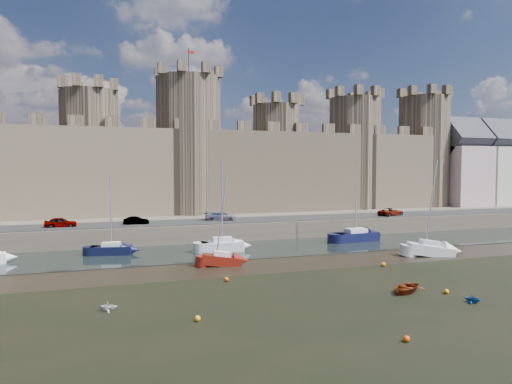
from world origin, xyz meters
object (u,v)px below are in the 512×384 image
(car_0, at_px, (61,222))
(car_2, at_px, (221,216))
(car_3, at_px, (391,212))
(sailboat_2, at_px, (222,245))
(car_1, at_px, (136,221))
(sailboat_4, at_px, (222,259))
(sailboat_3, at_px, (356,236))
(sailboat_1, at_px, (111,249))
(sailboat_5, at_px, (430,249))

(car_0, relative_size, car_2, 0.86)
(car_3, distance_m, sailboat_2, 31.38)
(car_1, xyz_separation_m, sailboat_4, (7.60, -17.52, -2.35))
(car_1, distance_m, sailboat_2, 13.99)
(sailboat_3, bearing_deg, car_3, 27.86)
(sailboat_2, distance_m, sailboat_3, 19.57)
(car_2, distance_m, sailboat_1, 17.91)
(sailboat_4, bearing_deg, sailboat_1, 146.30)
(car_2, relative_size, sailboat_2, 0.42)
(car_3, relative_size, sailboat_1, 0.50)
(sailboat_2, bearing_deg, sailboat_4, -99.43)
(car_0, height_order, sailboat_3, sailboat_3)
(sailboat_1, distance_m, sailboat_5, 37.19)
(car_1, xyz_separation_m, car_3, (39.47, -1.12, 0.08))
(sailboat_2, relative_size, sailboat_4, 1.16)
(sailboat_1, distance_m, sailboat_2, 12.97)
(car_0, distance_m, sailboat_1, 10.40)
(sailboat_2, xyz_separation_m, sailboat_3, (19.48, 1.90, -0.02))
(sailboat_2, xyz_separation_m, sailboat_5, (22.44, -9.79, -0.07))
(car_3, height_order, sailboat_4, sailboat_4)
(car_1, xyz_separation_m, sailboat_5, (31.92, -19.85, -2.27))
(car_2, height_order, sailboat_4, sailboat_4)
(car_3, xyz_separation_m, sailboat_2, (-30.00, -8.94, -2.28))
(car_2, bearing_deg, sailboat_5, -117.35)
(car_2, relative_size, sailboat_4, 0.49)
(car_1, bearing_deg, car_0, 93.76)
(sailboat_2, distance_m, sailboat_4, 7.70)
(car_1, distance_m, sailboat_5, 37.65)
(sailboat_1, bearing_deg, car_3, 20.36)
(sailboat_3, relative_size, sailboat_5, 1.00)
(car_1, height_order, car_3, car_3)
(sailboat_4, height_order, sailboat_5, sailboat_5)
(sailboat_1, xyz_separation_m, sailboat_4, (10.94, -9.52, -0.04))
(car_3, height_order, sailboat_3, sailboat_3)
(car_0, bearing_deg, sailboat_1, -141.49)
(car_2, distance_m, sailboat_3, 19.39)
(car_1, bearing_deg, sailboat_1, 161.58)
(car_1, bearing_deg, sailboat_5, -117.68)
(car_2, bearing_deg, sailboat_4, -174.50)
(car_0, xyz_separation_m, sailboat_2, (18.91, -10.13, -2.31))
(sailboat_1, relative_size, sailboat_2, 0.84)
(sailboat_3, xyz_separation_m, sailboat_4, (-21.35, -9.36, -0.14))
(car_1, distance_m, car_3, 39.49)
(car_0, relative_size, sailboat_2, 0.36)
(car_2, xyz_separation_m, sailboat_4, (-4.40, -18.47, -2.46))
(sailboat_3, bearing_deg, sailboat_1, 173.77)
(car_2, xyz_separation_m, sailboat_5, (19.92, -20.80, -2.38))
(car_3, distance_m, sailboat_4, 35.93)
(car_2, height_order, car_3, car_2)
(car_3, height_order, sailboat_2, sailboat_2)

